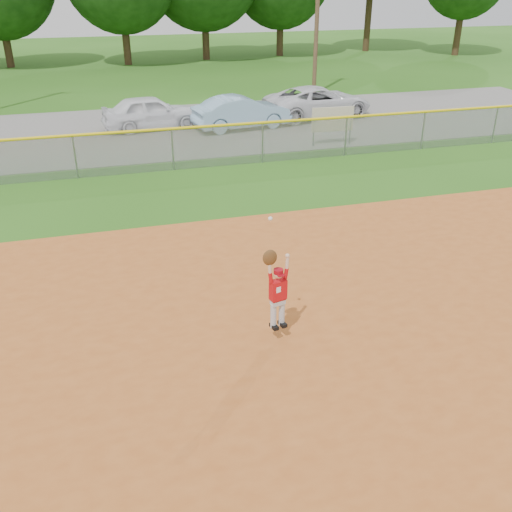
{
  "coord_description": "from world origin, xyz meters",
  "views": [
    {
      "loc": [
        -2.56,
        -9.85,
        6.4
      ],
      "look_at": [
        0.34,
        0.37,
        1.1
      ],
      "focal_mm": 40.0,
      "sensor_mm": 36.0,
      "label": 1
    }
  ],
  "objects": [
    {
      "name": "ground",
      "position": [
        0.0,
        0.0,
        0.0
      ],
      "size": [
        120.0,
        120.0,
        0.0
      ],
      "primitive_type": "plane",
      "color": "#295D15",
      "rests_on": "ground"
    },
    {
      "name": "car_blue",
      "position": [
        3.87,
        15.17,
        0.75
      ],
      "size": [
        4.57,
        2.19,
        1.45
      ],
      "primitive_type": "imported",
      "rotation": [
        0.0,
        0.0,
        1.73
      ],
      "color": "#89B1CD",
      "rests_on": "parking_strip"
    },
    {
      "name": "car_white_a",
      "position": [
        -0.05,
        16.24,
        0.77
      ],
      "size": [
        4.53,
        2.26,
        1.48
      ],
      "primitive_type": "imported",
      "rotation": [
        0.0,
        0.0,
        1.69
      ],
      "color": "white",
      "rests_on": "parking_strip"
    },
    {
      "name": "power_lines",
      "position": [
        1.0,
        22.0,
        4.68
      ],
      "size": [
        19.4,
        0.24,
        9.0
      ],
      "color": "#4C3823",
      "rests_on": "ground"
    },
    {
      "name": "ballplayer",
      "position": [
        0.32,
        -1.14,
        1.15
      ],
      "size": [
        0.56,
        0.28,
        2.31
      ],
      "color": "silver",
      "rests_on": "ground"
    },
    {
      "name": "sponsor_sign",
      "position": [
        6.73,
        11.49,
        1.04
      ],
      "size": [
        1.76,
        0.15,
        1.57
      ],
      "color": "gray",
      "rests_on": "ground"
    },
    {
      "name": "car_white_b",
      "position": [
        8.02,
        16.34,
        0.77
      ],
      "size": [
        5.6,
        3.21,
        1.47
      ],
      "primitive_type": "imported",
      "rotation": [
        0.0,
        0.0,
        1.72
      ],
      "color": "silver",
      "rests_on": "parking_strip"
    },
    {
      "name": "outfield_fence",
      "position": [
        0.0,
        10.0,
        0.88
      ],
      "size": [
        40.06,
        0.1,
        1.55
      ],
      "color": "gray",
      "rests_on": "ground"
    },
    {
      "name": "clay_infield",
      "position": [
        0.0,
        -3.0,
        0.02
      ],
      "size": [
        24.0,
        16.0,
        0.04
      ],
      "primitive_type": "cube",
      "color": "#AD551F",
      "rests_on": "ground"
    },
    {
      "name": "parking_strip",
      "position": [
        0.0,
        16.0,
        0.01
      ],
      "size": [
        44.0,
        10.0,
        0.03
      ],
      "primitive_type": "cube",
      "color": "slate",
      "rests_on": "ground"
    }
  ]
}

